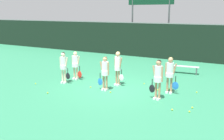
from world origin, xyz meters
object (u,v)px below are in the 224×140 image
object	(u,v)px
player_2	(158,76)
player_1	(105,71)
bench_courtside	(186,67)
tennis_ball_0	(36,84)
player_5	(170,72)
player_0	(63,65)
player_4	(118,66)
tennis_ball_9	(189,112)
tennis_ball_8	(48,93)
tennis_ball_7	(158,90)
tennis_ball_11	(77,74)
tennis_ball_5	(172,110)
tennis_ball_2	(197,92)
player_3	(75,63)
tennis_ball_3	(91,87)
scoreboard	(150,1)
tennis_ball_4	(192,108)
tennis_ball_6	(169,89)
tennis_ball_10	(144,84)
tennis_ball_1	(110,92)

from	to	relation	value
player_2	player_1	bearing A→B (deg)	-170.65
bench_courtside	tennis_ball_0	distance (m)	9.03
player_5	player_0	bearing A→B (deg)	-175.22
player_4	tennis_ball_9	bearing A→B (deg)	-14.83
tennis_ball_0	tennis_ball_8	world-z (taller)	tennis_ball_8
player_0	tennis_ball_7	xyz separation A→B (m)	(4.89, 1.24, -0.98)
player_4	tennis_ball_11	size ratio (longest dim) A/B	26.85
bench_courtside	tennis_ball_5	xyz separation A→B (m)	(1.19, -6.53, -0.37)
tennis_ball_0	tennis_ball_2	xyz separation A→B (m)	(7.83, 2.74, 0.00)
player_0	player_1	bearing A→B (deg)	-8.60
tennis_ball_2	tennis_ball_0	bearing A→B (deg)	-160.75
player_2	player_4	xyz separation A→B (m)	(-2.60, 1.11, -0.00)
player_4	player_3	bearing A→B (deg)	-168.11
player_1	tennis_ball_3	size ratio (longest dim) A/B	25.10
tennis_ball_5	player_5	bearing A→B (deg)	110.83
tennis_ball_2	tennis_ball_5	size ratio (longest dim) A/B	0.92
bench_courtside	tennis_ball_7	size ratio (longest dim) A/B	25.74
player_1	tennis_ball_3	bearing A→B (deg)	-179.07
scoreboard	tennis_ball_4	size ratio (longest dim) A/B	81.79
player_5	tennis_ball_3	xyz separation A→B (m)	(-3.75, -1.13, -1.00)
bench_courtside	tennis_ball_3	distance (m)	6.49
player_3	tennis_ball_2	bearing A→B (deg)	4.85
player_5	tennis_ball_2	world-z (taller)	player_5
tennis_ball_8	tennis_ball_9	distance (m)	6.50
tennis_ball_4	tennis_ball_6	size ratio (longest dim) A/B	1.11
player_5	tennis_ball_0	size ratio (longest dim) A/B	26.87
player_2	tennis_ball_8	distance (m)	5.23
tennis_ball_4	tennis_ball_10	xyz separation A→B (m)	(-3.09, 2.36, -0.00)
player_0	bench_courtside	bearing A→B (deg)	38.80
tennis_ball_0	tennis_ball_10	world-z (taller)	tennis_ball_10
player_0	tennis_ball_10	bearing A→B (deg)	18.63
player_4	tennis_ball_11	world-z (taller)	player_4
player_5	tennis_ball_11	world-z (taller)	player_5
player_2	player_3	distance (m)	5.39
tennis_ball_0	tennis_ball_11	distance (m)	2.87
scoreboard	player_0	bearing A→B (deg)	-91.89
tennis_ball_1	player_2	bearing A→B (deg)	5.15
player_5	bench_courtside	bearing A→B (deg)	88.45
player_3	tennis_ball_0	bearing A→B (deg)	-125.42
player_1	tennis_ball_0	world-z (taller)	player_1
tennis_ball_9	scoreboard	bearing A→B (deg)	118.48
player_2	tennis_ball_7	distance (m)	1.72
player_4	tennis_ball_0	xyz separation A→B (m)	(-3.93, -1.99, -1.04)
tennis_ball_3	player_5	bearing A→B (deg)	16.82
tennis_ball_1	tennis_ball_3	xyz separation A→B (m)	(-1.30, 0.23, -0.00)
player_5	tennis_ball_1	xyz separation A→B (m)	(-2.45, -1.36, -1.00)
player_0	tennis_ball_10	size ratio (longest dim) A/B	25.44
player_3	tennis_ball_5	distance (m)	6.64
tennis_ball_4	tennis_ball_8	world-z (taller)	tennis_ball_4
tennis_ball_6	player_0	bearing A→B (deg)	-162.45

